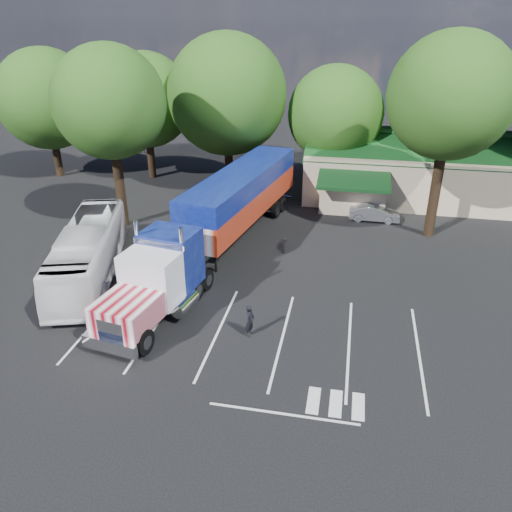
% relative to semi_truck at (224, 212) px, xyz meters
% --- Properties ---
extents(ground, '(120.00, 120.00, 0.00)m').
position_rel_semi_truck_xyz_m(ground, '(2.05, -3.21, -2.73)').
color(ground, black).
rests_on(ground, ground).
extents(event_hall, '(24.20, 14.12, 5.55)m').
position_rel_semi_truck_xyz_m(event_hall, '(15.78, 14.60, -0.52)').
color(event_hall, '#C5B092').
rests_on(event_hall, ground).
extents(tree_row_a, '(9.00, 9.00, 11.68)m').
position_rel_semi_truck_xyz_m(tree_row_a, '(-19.95, 13.29, 4.43)').
color(tree_row_a, black).
rests_on(tree_row_a, ground).
extents(tree_row_b, '(8.40, 8.40, 11.35)m').
position_rel_semi_truck_xyz_m(tree_row_b, '(-10.95, 14.59, 4.41)').
color(tree_row_b, black).
rests_on(tree_row_b, ground).
extents(tree_row_c, '(10.00, 10.00, 13.05)m').
position_rel_semi_truck_xyz_m(tree_row_c, '(-2.95, 12.99, 5.31)').
color(tree_row_c, black).
rests_on(tree_row_c, ground).
extents(tree_row_d, '(8.00, 8.00, 10.60)m').
position_rel_semi_truck_xyz_m(tree_row_d, '(6.05, 14.29, 3.86)').
color(tree_row_d, black).
rests_on(tree_row_d, ground).
extents(tree_row_e, '(9.60, 9.60, 12.90)m').
position_rel_semi_truck_xyz_m(tree_row_e, '(15.05, 14.79, 5.36)').
color(tree_row_e, black).
rests_on(tree_row_e, ground).
extents(tree_near_left, '(7.60, 7.60, 12.65)m').
position_rel_semi_truck_xyz_m(tree_near_left, '(-8.45, 2.79, 6.08)').
color(tree_near_left, black).
rests_on(tree_near_left, ground).
extents(tree_near_right, '(8.00, 8.00, 13.50)m').
position_rel_semi_truck_xyz_m(tree_near_right, '(13.55, 5.29, 6.73)').
color(tree_near_right, black).
rests_on(tree_near_right, ground).
extents(semi_truck, '(6.75, 23.16, 4.82)m').
position_rel_semi_truck_xyz_m(semi_truck, '(0.00, 0.00, 0.00)').
color(semi_truck, black).
rests_on(semi_truck, ground).
extents(woman, '(0.53, 0.68, 1.66)m').
position_rel_semi_truck_xyz_m(woman, '(3.65, -9.21, -1.90)').
color(woman, black).
rests_on(woman, ground).
extents(bicycle, '(0.81, 1.71, 0.86)m').
position_rel_semi_truck_xyz_m(bicycle, '(3.85, 0.98, -2.30)').
color(bicycle, black).
rests_on(bicycle, ground).
extents(tour_bus, '(5.93, 11.82, 3.21)m').
position_rel_semi_truck_xyz_m(tour_bus, '(-6.89, -5.14, -1.12)').
color(tour_bus, silver).
rests_on(tour_bus, ground).
extents(silver_sedan, '(3.77, 1.33, 1.24)m').
position_rel_semi_truck_xyz_m(silver_sedan, '(9.76, 7.29, -2.11)').
color(silver_sedan, '#B2B5BB').
rests_on(silver_sedan, ground).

